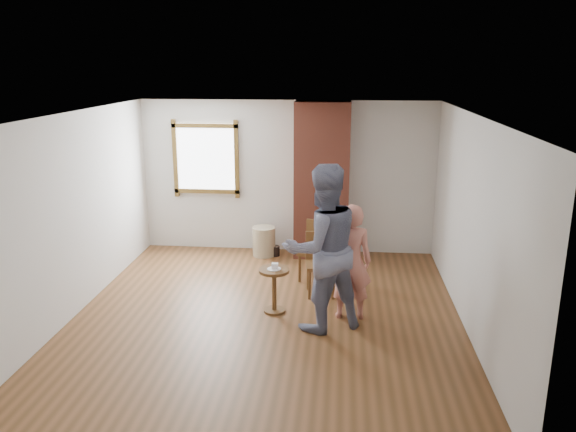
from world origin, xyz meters
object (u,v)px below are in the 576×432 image
object	(u,v)px
stoneware_crock	(264,241)
dining_chair_right	(316,247)
person_pink	(350,262)
dining_chair_left	(320,260)
side_table	(274,283)
man	(322,248)

from	to	relation	value
stoneware_crock	dining_chair_right	bearing A→B (deg)	-46.13
stoneware_crock	person_pink	distance (m)	2.74
dining_chair_left	stoneware_crock	bearing A→B (deg)	117.12
dining_chair_right	side_table	xyz separation A→B (m)	(-0.49, -1.25, -0.10)
stoneware_crock	man	distance (m)	2.93
man	person_pink	xyz separation A→B (m)	(0.35, 0.32, -0.28)
stoneware_crock	dining_chair_right	size ratio (longest dim) A/B	0.56
dining_chair_right	person_pink	world-z (taller)	person_pink
dining_chair_right	stoneware_crock	bearing A→B (deg)	153.49
man	person_pink	size ratio (longest dim) A/B	1.37
dining_chair_right	side_table	bearing A→B (deg)	-91.87
stoneware_crock	man	world-z (taller)	man
side_table	person_pink	size ratio (longest dim) A/B	0.40
side_table	man	distance (m)	0.97
stoneware_crock	person_pink	size ratio (longest dim) A/B	0.33
dining_chair_right	side_table	world-z (taller)	dining_chair_right
man	person_pink	bearing A→B (deg)	-165.67
side_table	dining_chair_left	bearing A→B (deg)	50.88
side_table	stoneware_crock	bearing A→B (deg)	101.30
person_pink	dining_chair_left	bearing A→B (deg)	-66.28
dining_chair_right	side_table	distance (m)	1.35
stoneware_crock	dining_chair_left	distance (m)	1.84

